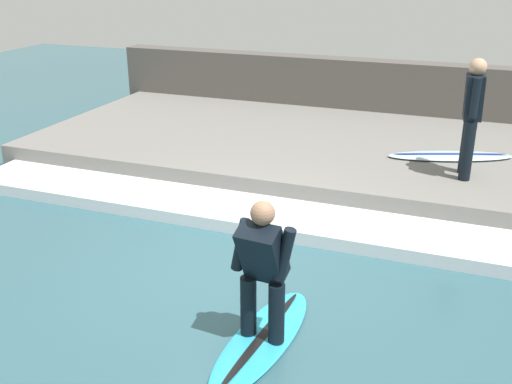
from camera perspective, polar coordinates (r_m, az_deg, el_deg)
The scene contains 8 objects.
ground_plane at distance 6.92m, azimuth -1.88°, elevation -7.25°, with size 28.00×28.00×0.00m, color #335B66.
concrete_ledge at distance 10.36m, azimuth 6.58°, elevation 3.92°, with size 4.40×9.93×0.39m, color slate.
back_wall at distance 12.55m, azimuth 9.51°, elevation 9.27°, with size 0.50×10.43×1.37m, color #544F49.
wave_foam_crest at distance 7.97m, azimuth 1.69°, elevation -2.42°, with size 1.00×9.43×0.17m, color silver.
surfboard_riding at distance 5.72m, azimuth 0.59°, elevation -13.82°, with size 1.83×0.69×0.07m.
surfer_riding at distance 5.30m, azimuth 0.62°, elevation -6.96°, with size 0.46×0.62×1.36m.
surfer_waiting_near at distance 8.80m, azimuth 19.88°, elevation 7.20°, with size 0.56×0.28×1.67m.
surfboard_waiting_near at distance 9.80m, azimuth 17.99°, elevation 3.30°, with size 1.13×1.98×0.07m.
Camera 1 is at (-5.57, -2.33, 3.37)m, focal length 42.00 mm.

